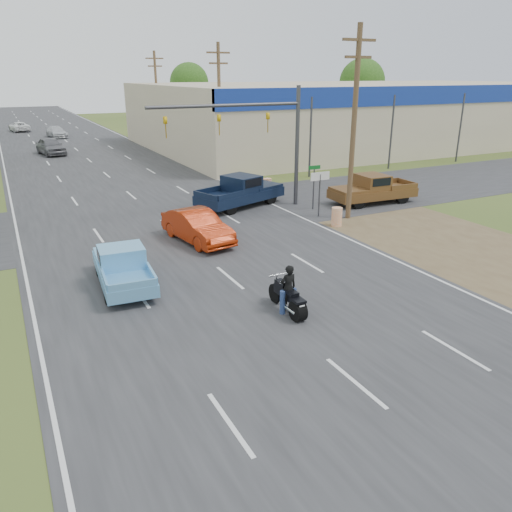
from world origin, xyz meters
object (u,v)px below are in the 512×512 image
distant_car_grey (51,146)px  distant_car_silver (57,132)px  blue_pickup (122,266)px  navy_pickup (242,191)px  brown_pickup (371,189)px  red_convertible (197,227)px  motorcycle (289,300)px  rider (288,291)px  distant_car_white (19,127)px

distant_car_grey → distant_car_silver: distant_car_grey is taller
blue_pickup → navy_pickup: (9.24, 8.85, 0.18)m
blue_pickup → brown_pickup: size_ratio=0.86×
red_convertible → navy_pickup: bearing=37.8°
motorcycle → red_convertible: bearing=89.9°
rider → distant_car_silver: rider is taller
red_convertible → distant_car_silver: (-1.00, 47.36, -0.09)m
red_convertible → brown_pickup: 12.52m
navy_pickup → distant_car_grey: 28.33m
rider → brown_pickup: brown_pickup is taller
blue_pickup → brown_pickup: 17.69m
brown_pickup → distant_car_grey: size_ratio=1.13×
distant_car_white → rider: bearing=84.9°
distant_car_silver → distant_car_white: bearing=103.1°
navy_pickup → brown_pickup: bearing=48.6°
rider → blue_pickup: rider is taller
red_convertible → navy_pickup: size_ratio=0.75×
distant_car_white → red_convertible: bearing=85.6°
motorcycle → rider: 0.31m
blue_pickup → distant_car_silver: size_ratio=1.04×
navy_pickup → motorcycle: bearing=-38.8°
brown_pickup → distant_car_white: 57.49m
motorcycle → brown_pickup: (12.31, 10.85, 0.40)m
brown_pickup → blue_pickup: bearing=112.7°
rider → distant_car_white: 65.84m
distant_car_grey → distant_car_silver: bearing=71.6°
distant_car_grey → distant_car_silver: (2.23, 14.94, -0.17)m
motorcycle → blue_pickup: (-4.38, 4.99, 0.27)m
red_convertible → navy_pickup: (4.86, 5.27, 0.20)m
motorcycle → distant_car_white: (-4.85, 65.72, 0.14)m
brown_pickup → motorcycle: bearing=134.8°
red_convertible → navy_pickup: 7.17m
brown_pickup → distant_car_silver: bearing=19.8°
motorcycle → brown_pickup: size_ratio=0.41×
motorcycle → distant_car_silver: (-1.00, 55.93, 0.15)m
motorcycle → blue_pickup: blue_pickup is taller
brown_pickup → distant_car_white: bearing=20.8°
blue_pickup → distant_car_silver: bearing=90.5°
distant_car_grey → distant_car_white: distant_car_grey is taller
distant_car_white → brown_pickup: bearing=98.1°
navy_pickup → distant_car_grey: size_ratio=1.24×
distant_car_white → distant_car_grey: bearing=84.4°
motorcycle → rider: bearing=90.0°
motorcycle → navy_pickup: navy_pickup is taller
distant_car_grey → distant_car_white: size_ratio=1.06×
red_convertible → motorcycle: 8.58m
motorcycle → distant_car_white: 65.90m
navy_pickup → blue_pickup: bearing=-65.7°
distant_car_grey → blue_pickup: bearing=-101.8°
navy_pickup → distant_car_grey: navy_pickup is taller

